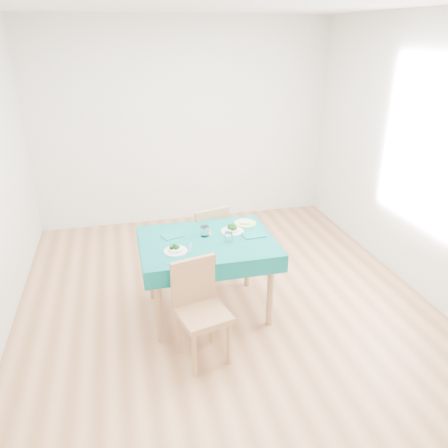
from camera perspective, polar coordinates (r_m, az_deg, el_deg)
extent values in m
cube|color=#95633E|center=(4.47, 0.00, -10.16)|extent=(4.00, 4.50, 0.02)
cube|color=silver|center=(6.03, -5.27, 12.79)|extent=(4.00, 0.02, 2.70)
cube|color=silver|center=(1.97, 16.27, -12.25)|extent=(4.00, 0.02, 2.70)
cube|color=silver|center=(4.75, 24.35, 7.87)|extent=(0.02, 4.50, 2.70)
cube|color=white|center=(3.72, 0.00, 27.12)|extent=(4.00, 4.50, 0.02)
cube|color=#085C59|center=(4.13, -2.14, -6.86)|extent=(1.20, 0.91, 0.76)
cube|color=#9B7048|center=(3.51, -2.75, -11.06)|extent=(0.47, 0.50, 0.96)
cube|color=#9B7048|center=(4.68, -2.49, -1.68)|extent=(0.48, 0.51, 0.95)
cube|color=silver|center=(3.77, -7.12, -3.59)|extent=(0.03, 0.18, 0.00)
cube|color=silver|center=(3.82, -4.44, -3.10)|extent=(0.07, 0.19, 0.00)
cube|color=silver|center=(4.12, -1.93, -0.93)|extent=(0.03, 0.19, 0.00)
cube|color=silver|center=(4.07, 3.86, -1.31)|extent=(0.10, 0.22, 0.00)
cube|color=#0C6662|center=(4.05, -6.72, -1.54)|extent=(0.21, 0.18, 0.01)
cube|color=#0C6662|center=(4.04, 3.92, -1.43)|extent=(0.22, 0.16, 0.01)
cylinder|color=white|center=(4.01, -2.53, -0.95)|extent=(0.08, 0.08, 0.10)
cylinder|color=white|center=(3.89, 0.62, -1.77)|extent=(0.07, 0.07, 0.09)
cylinder|color=#A7DF6D|center=(4.29, 2.80, 0.12)|extent=(0.21, 0.21, 0.01)
cube|color=beige|center=(4.29, 2.80, 0.28)|extent=(0.13, 0.13, 0.02)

